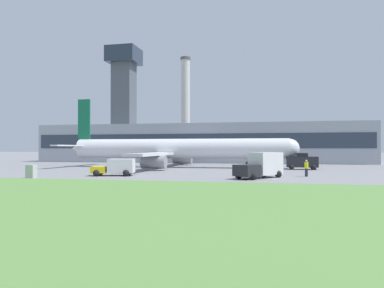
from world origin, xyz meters
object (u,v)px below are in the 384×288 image
Objects in this scene: airplane at (175,149)px; baggage_truck at (116,167)px; pushback_tug at (302,162)px; ground_crew_person at (306,168)px; fuel_truck at (262,166)px.

airplane reaches higher than baggage_truck.
ground_crew_person is at bearing -92.24° from pushback_tug.
baggage_truck is at bearing -141.06° from pushback_tug.
pushback_tug is at bearing 87.76° from ground_crew_person.
baggage_truck reaches higher than ground_crew_person.
ground_crew_person is (18.28, -15.02, -1.89)m from airplane.
fuel_truck reaches higher than ground_crew_person.
airplane is 8.59× the size of pushback_tug.
airplane reaches higher than ground_crew_person.
fuel_truck is at bearing 1.17° from baggage_truck.
airplane is 23.74m from ground_crew_person.
ground_crew_person is (-0.53, -13.46, -0.16)m from pushback_tug.
airplane is 20.67× the size of ground_crew_person.
airplane is at bearing 127.70° from fuel_truck.
ground_crew_person is at bearing 8.81° from baggage_truck.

